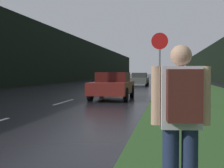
{
  "coord_description": "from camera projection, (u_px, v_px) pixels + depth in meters",
  "views": [
    {
      "loc": [
        4.95,
        -0.65,
        1.45
      ],
      "look_at": [
        2.3,
        14.6,
        0.88
      ],
      "focal_mm": 50.0,
      "sensor_mm": 36.0,
      "label": 1
    }
  ],
  "objects": [
    {
      "name": "grass_verge",
      "position": [
        184.0,
        84.0,
        39.69
      ],
      "size": [
        6.0,
        240.0,
        0.02
      ],
      "primitive_type": "cube",
      "color": "#2D5123",
      "rests_on": "ground_plane"
    },
    {
      "name": "lane_stripe_c",
      "position": [
        64.0,
        102.0,
        15.35
      ],
      "size": [
        0.12,
        3.0,
        0.01
      ],
      "primitive_type": "cube",
      "color": "silver",
      "rests_on": "ground_plane"
    },
    {
      "name": "lane_stripe_d",
      "position": [
        96.0,
        93.0,
        22.24
      ],
      "size": [
        0.12,
        3.0,
        0.01
      ],
      "primitive_type": "cube",
      "color": "silver",
      "rests_on": "ground_plane"
    },
    {
      "name": "lane_stripe_e",
      "position": [
        112.0,
        88.0,
        29.13
      ],
      "size": [
        0.12,
        3.0,
        0.01
      ],
      "primitive_type": "cube",
      "color": "silver",
      "rests_on": "ground_plane"
    },
    {
      "name": "lane_stripe_f",
      "position": [
        123.0,
        85.0,
        36.02
      ],
      "size": [
        0.12,
        3.0,
        0.01
      ],
      "primitive_type": "cube",
      "color": "silver",
      "rests_on": "ground_plane"
    },
    {
      "name": "treeline_far_side",
      "position": [
        75.0,
        60.0,
        52.38
      ],
      "size": [
        2.0,
        140.0,
        7.2
      ],
      "primitive_type": "cube",
      "color": "black",
      "rests_on": "ground_plane"
    },
    {
      "name": "treeline_near_side",
      "position": [
        220.0,
        63.0,
        48.4
      ],
      "size": [
        2.0,
        140.0,
        6.01
      ],
      "primitive_type": "cube",
      "color": "black",
      "rests_on": "ground_plane"
    },
    {
      "name": "stop_sign",
      "position": [
        160.0,
        63.0,
        12.23
      ],
      "size": [
        0.65,
        0.07,
        3.01
      ],
      "color": "slate",
      "rests_on": "ground_plane"
    },
    {
      "name": "hitchhiker_with_backpack",
      "position": [
        181.0,
        118.0,
        3.15
      ],
      "size": [
        0.6,
        0.45,
        1.74
      ],
      "rotation": [
        0.0,
        0.0,
        0.11
      ],
      "color": "#1E2847",
      "rests_on": "ground_plane"
    },
    {
      "name": "car_passing_near",
      "position": [
        113.0,
        85.0,
        16.97
      ],
      "size": [
        2.01,
        4.52,
        1.47
      ],
      "rotation": [
        0.0,
        0.0,
        3.14
      ],
      "color": "maroon",
      "rests_on": "ground_plane"
    },
    {
      "name": "car_passing_far",
      "position": [
        139.0,
        79.0,
        33.94
      ],
      "size": [
        1.9,
        4.71,
        1.43
      ],
      "rotation": [
        0.0,
        0.0,
        3.14
      ],
      "color": "#4C514C",
      "rests_on": "ground_plane"
    }
  ]
}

